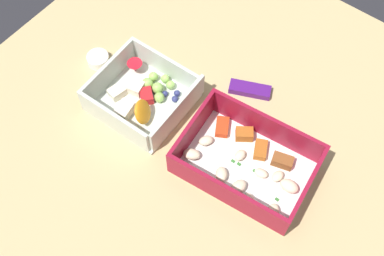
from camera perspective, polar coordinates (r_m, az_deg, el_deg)
table_surface at (r=77.98cm, az=0.98°, el=-1.35°), size 80.00×80.00×2.00cm
pasta_container at (r=73.37cm, az=6.51°, el=-4.12°), size 21.20×15.87×6.05cm
fruit_bowl at (r=79.42cm, az=-5.97°, el=3.87°), size 15.01×14.37×5.29cm
candy_bar at (r=81.64cm, az=6.91°, el=4.58°), size 7.37×5.08×1.20cm
paper_cup_liner at (r=86.01cm, az=-11.12°, el=8.04°), size 3.80×3.80×1.74cm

